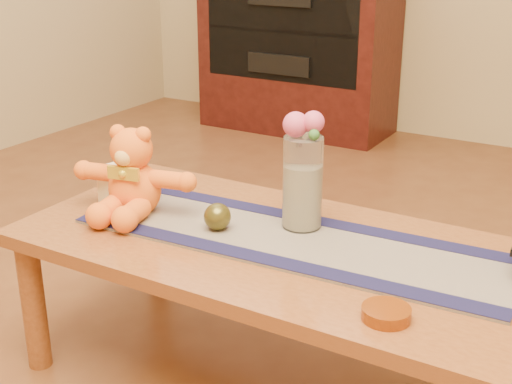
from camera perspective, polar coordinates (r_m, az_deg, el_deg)
The scene contains 23 objects.
floor at distance 2.14m, azimuth 1.19°, elevation -14.93°, with size 5.50×5.50×0.00m, color brown.
coffee_table_top at distance 1.92m, azimuth 1.29°, elevation -4.46°, with size 1.40×0.70×0.04m, color brown.
table_leg_fl at distance 2.19m, azimuth -17.61°, elevation -8.74°, with size 0.07×0.07×0.41m, color brown.
table_leg_bl at distance 2.56m, azimuth -8.12°, elevation -3.48°, with size 0.07×0.07×0.41m, color brown.
persian_runner at distance 1.91m, azimuth 2.78°, elevation -3.87°, with size 1.20×0.35×0.01m, color #1E1742.
runner_border_near at distance 1.79m, azimuth 0.80°, elevation -5.44°, with size 1.20×0.06×0.00m, color #131238.
runner_border_far at distance 2.03m, azimuth 4.52°, elevation -2.22°, with size 1.20×0.06×0.00m, color #131238.
teddy_bear at distance 2.08m, azimuth -9.90°, elevation 1.68°, with size 0.36×0.30×0.25m, color orange, non-canonical shape.
pillar_candle at distance 2.17m, azimuth -11.02°, elevation 0.60°, with size 0.10×0.10×0.12m, color beige.
candle_wick at distance 2.15m, azimuth -11.13°, elevation 2.19°, with size 0.00×0.00×0.01m, color black.
glass_vase at distance 1.93m, azimuth 3.80°, elevation 0.75°, with size 0.11×0.11×0.26m, color silver.
potpourri_fill at distance 1.95m, azimuth 3.78°, elevation -0.32°, with size 0.09×0.09×0.18m, color beige.
rose_left at distance 1.88m, azimuth 3.24°, elevation 5.49°, with size 0.07×0.07×0.07m, color #CE4876.
rose_right at distance 1.88m, azimuth 4.69°, elevation 5.69°, with size 0.06×0.06×0.06m, color #CE4876.
blue_flower_back at distance 1.91m, azimuth 4.66°, elevation 5.46°, with size 0.04×0.04×0.04m, color #4964A0.
blue_flower_side at distance 1.92m, azimuth 3.38°, elevation 5.30°, with size 0.04×0.04×0.04m, color #4964A0.
leaf_sprig at distance 1.85m, azimuth 4.74°, elevation 4.65°, with size 0.03×0.03×0.03m, color #33662D.
bronze_ball at distance 1.95m, azimuth -3.15°, elevation -2.01°, with size 0.08×0.08×0.08m, color #494318.
amber_dish at distance 1.57m, azimuth 10.52°, elevation -9.67°, with size 0.11×0.11×0.03m, color #BF5914.
media_cabinet at distance 4.55m, azimuth 3.45°, elevation 11.90°, with size 1.20×0.50×1.10m, color black.
cabinet_cavity at distance 4.32m, azimuth 2.02°, elevation 12.94°, with size 1.02×0.03×0.61m, color black.
cabinet_shelf at distance 4.40m, azimuth 2.57°, elevation 13.07°, with size 1.02×0.20×0.03m, color black.
stereo_lower at distance 4.45m, azimuth 2.65°, elevation 10.57°, with size 0.42×0.28×0.12m, color black.
Camera 1 is at (0.84, -1.52, 1.25)m, focal length 49.26 mm.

